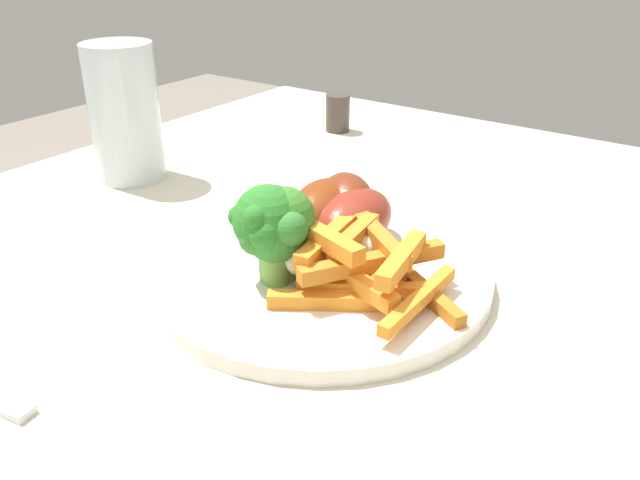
# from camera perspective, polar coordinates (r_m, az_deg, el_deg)

# --- Properties ---
(dining_table) EXTENTS (1.07, 0.68, 0.75)m
(dining_table) POSITION_cam_1_polar(r_m,az_deg,el_deg) (0.54, -9.76, -16.03)
(dining_table) COLOR beige
(dining_table) RESTS_ON ground_plane
(dinner_plate) EXTENTS (0.25, 0.25, 0.01)m
(dinner_plate) POSITION_cam_1_polar(r_m,az_deg,el_deg) (0.48, 0.00, -2.79)
(dinner_plate) COLOR white
(dinner_plate) RESTS_ON dining_table
(broccoli_floret_front) EXTENTS (0.05, 0.05, 0.07)m
(broccoli_floret_front) POSITION_cam_1_polar(r_m,az_deg,el_deg) (0.44, -3.44, 1.80)
(broccoli_floret_front) COLOR #8BBA4B
(broccoli_floret_front) RESTS_ON dinner_plate
(broccoli_floret_middle) EXTENTS (0.05, 0.05, 0.07)m
(broccoli_floret_middle) POSITION_cam_1_polar(r_m,az_deg,el_deg) (0.44, -4.60, 1.55)
(broccoli_floret_middle) COLOR #78BC52
(broccoli_floret_middle) RESTS_ON dinner_plate
(broccoli_floret_back) EXTENTS (0.05, 0.05, 0.06)m
(broccoli_floret_back) POSITION_cam_1_polar(r_m,az_deg,el_deg) (0.44, -3.94, 0.61)
(broccoli_floret_back) COLOR #7FB74D
(broccoli_floret_back) RESTS_ON dinner_plate
(carrot_fries_pile) EXTENTS (0.11, 0.15, 0.04)m
(carrot_fries_pile) POSITION_cam_1_polar(r_m,az_deg,el_deg) (0.44, 4.01, -2.44)
(carrot_fries_pile) COLOR orange
(carrot_fries_pile) RESTS_ON dinner_plate
(chicken_drumstick_near) EXTENTS (0.13, 0.06, 0.04)m
(chicken_drumstick_near) POSITION_cam_1_polar(r_m,az_deg,el_deg) (0.51, 0.07, 2.48)
(chicken_drumstick_near) COLOR #551D0A
(chicken_drumstick_near) RESTS_ON dinner_plate
(chicken_drumstick_far) EXTENTS (0.13, 0.06, 0.04)m
(chicken_drumstick_far) POSITION_cam_1_polar(r_m,az_deg,el_deg) (0.49, 2.74, 1.67)
(chicken_drumstick_far) COLOR #601A12
(chicken_drumstick_far) RESTS_ON dinner_plate
(chicken_drumstick_extra) EXTENTS (0.10, 0.10, 0.05)m
(chicken_drumstick_extra) POSITION_cam_1_polar(r_m,az_deg,el_deg) (0.52, 2.49, 2.98)
(chicken_drumstick_extra) COLOR #4E1A0D
(chicken_drumstick_extra) RESTS_ON dinner_plate
(water_glass) EXTENTS (0.07, 0.07, 0.13)m
(water_glass) POSITION_cam_1_polar(r_m,az_deg,el_deg) (0.68, -16.80, 10.64)
(water_glass) COLOR silver
(water_glass) RESTS_ON dining_table
(pepper_shaker) EXTENTS (0.03, 0.03, 0.05)m
(pepper_shaker) POSITION_cam_1_polar(r_m,az_deg,el_deg) (0.82, 1.56, 11.10)
(pepper_shaker) COLOR #423833
(pepper_shaker) RESTS_ON dining_table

